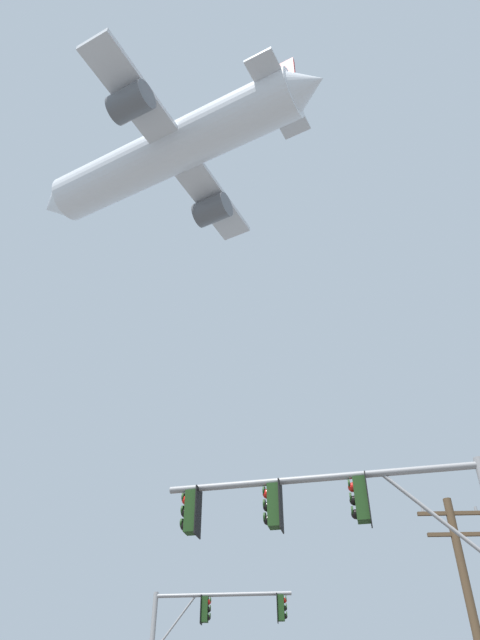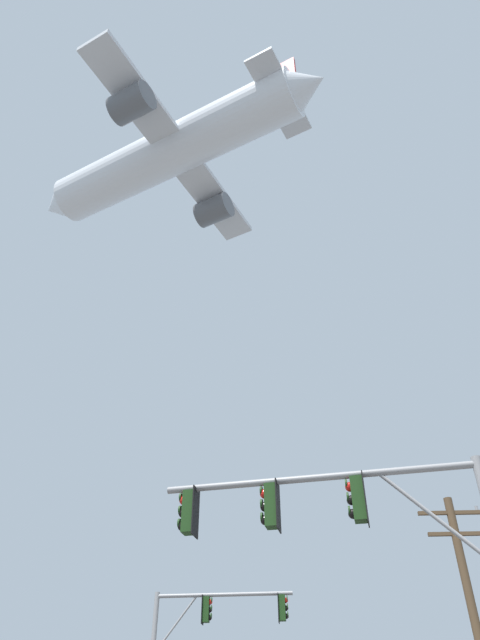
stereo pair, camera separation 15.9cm
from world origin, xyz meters
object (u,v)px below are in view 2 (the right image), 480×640
(airplane, at_px, (171,152))
(signal_pole_far, at_px, (201,637))
(utility_pole, at_px, (476,624))
(signal_pole_near, at_px, (355,536))

(airplane, bearing_deg, signal_pole_far, -50.25)
(airplane, bearing_deg, utility_pole, -37.77)
(signal_pole_near, xyz_separation_m, airplane, (-9.55, 18.88, 38.49))
(signal_pole_near, distance_m, signal_pole_far, 13.66)
(signal_pole_near, bearing_deg, utility_pole, 61.08)
(signal_pole_near, bearing_deg, airplane, 116.83)
(signal_pole_far, distance_m, airplane, 39.39)
(utility_pole, bearing_deg, signal_pole_far, 151.73)
(signal_pole_far, bearing_deg, utility_pole, -28.27)
(signal_pole_near, distance_m, airplane, 43.92)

